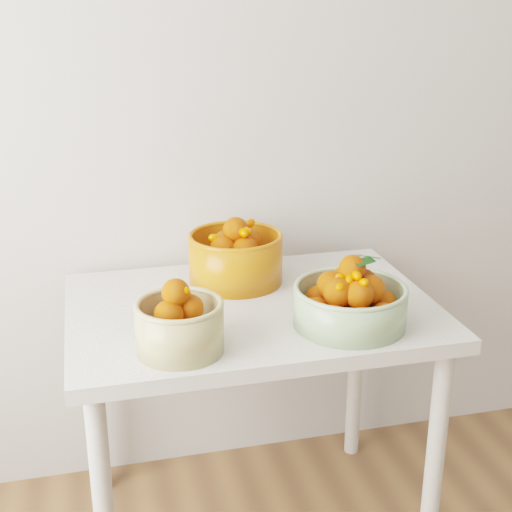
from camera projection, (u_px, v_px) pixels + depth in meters
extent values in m
cube|color=beige|center=(342.00, 64.00, 2.21)|extent=(4.00, 0.04, 2.70)
cube|color=silver|center=(252.00, 311.00, 1.97)|extent=(1.00, 0.70, 0.04)
cylinder|color=silver|center=(434.00, 464.00, 1.93)|extent=(0.05, 0.05, 0.71)
cylinder|color=silver|center=(96.00, 396.00, 2.26)|extent=(0.05, 0.05, 0.71)
cylinder|color=silver|center=(356.00, 363.00, 2.46)|extent=(0.05, 0.05, 0.71)
cylinder|color=tan|center=(180.00, 328.00, 1.69)|extent=(0.24, 0.24, 0.12)
torus|color=tan|center=(179.00, 305.00, 1.66)|extent=(0.24, 0.24, 0.01)
sphere|color=#D1660C|center=(202.00, 330.00, 1.70)|extent=(0.07, 0.07, 0.07)
sphere|color=#D54000|center=(177.00, 323.00, 1.74)|extent=(0.07, 0.07, 0.07)
sphere|color=#D54000|center=(157.00, 334.00, 1.68)|extent=(0.07, 0.07, 0.07)
sphere|color=#D54000|center=(183.00, 342.00, 1.64)|extent=(0.07, 0.07, 0.07)
sphere|color=#D54000|center=(180.00, 332.00, 1.69)|extent=(0.07, 0.07, 0.07)
sphere|color=#D54000|center=(189.00, 308.00, 1.69)|extent=(0.07, 0.07, 0.07)
sphere|color=#D54000|center=(169.00, 315.00, 1.65)|extent=(0.07, 0.07, 0.07)
sphere|color=#D54000|center=(176.00, 293.00, 1.66)|extent=(0.07, 0.07, 0.07)
ellipsoid|color=#FA5600|center=(183.00, 291.00, 1.65)|extent=(0.04, 0.04, 0.03)
ellipsoid|color=#FA5600|center=(182.00, 292.00, 1.68)|extent=(0.04, 0.04, 0.03)
ellipsoid|color=#FA5600|center=(179.00, 291.00, 1.66)|extent=(0.04, 0.04, 0.03)
ellipsoid|color=#FA5600|center=(180.00, 300.00, 1.66)|extent=(0.04, 0.04, 0.03)
ellipsoid|color=#FA5600|center=(185.00, 293.00, 1.67)|extent=(0.04, 0.04, 0.03)
cylinder|color=#96B784|center=(350.00, 306.00, 1.82)|extent=(0.36, 0.36, 0.10)
torus|color=#96B784|center=(351.00, 288.00, 1.81)|extent=(0.37, 0.37, 0.01)
sphere|color=#D54000|center=(383.00, 304.00, 1.85)|extent=(0.07, 0.07, 0.07)
sphere|color=#D54000|center=(364.00, 295.00, 1.90)|extent=(0.08, 0.08, 0.08)
sphere|color=#D54000|center=(339.00, 293.00, 1.91)|extent=(0.07, 0.07, 0.07)
sphere|color=#D54000|center=(318.00, 300.00, 1.87)|extent=(0.07, 0.07, 0.07)
sphere|color=#D54000|center=(316.00, 312.00, 1.80)|extent=(0.08, 0.08, 0.08)
sphere|color=#D54000|center=(333.00, 320.00, 1.75)|extent=(0.08, 0.08, 0.08)
sphere|color=#D54000|center=(362.00, 323.00, 1.74)|extent=(0.08, 0.08, 0.08)
sphere|color=#D54000|center=(383.00, 316.00, 1.78)|extent=(0.07, 0.07, 0.07)
sphere|color=#D54000|center=(350.00, 307.00, 1.82)|extent=(0.07, 0.07, 0.07)
sphere|color=#D54000|center=(364.00, 282.00, 1.84)|extent=(0.07, 0.07, 0.07)
sphere|color=#D54000|center=(343.00, 280.00, 1.85)|extent=(0.07, 0.07, 0.07)
sphere|color=#D54000|center=(331.00, 285.00, 1.82)|extent=(0.07, 0.07, 0.07)
sphere|color=#D54000|center=(338.00, 292.00, 1.77)|extent=(0.08, 0.08, 0.08)
sphere|color=#D54000|center=(359.00, 294.00, 1.76)|extent=(0.07, 0.07, 0.07)
sphere|color=#D54000|center=(371.00, 289.00, 1.79)|extent=(0.07, 0.07, 0.07)
sphere|color=#D54000|center=(352.00, 268.00, 1.79)|extent=(0.07, 0.07, 0.07)
ellipsoid|color=#FA5600|center=(340.00, 287.00, 1.75)|extent=(0.04, 0.04, 0.03)
ellipsoid|color=#FA5600|center=(348.00, 274.00, 1.82)|extent=(0.02, 0.04, 0.03)
ellipsoid|color=#FA5600|center=(368.00, 285.00, 1.78)|extent=(0.04, 0.04, 0.03)
ellipsoid|color=#FA5600|center=(351.00, 275.00, 1.79)|extent=(0.04, 0.04, 0.03)
ellipsoid|color=#FA5600|center=(347.00, 270.00, 1.82)|extent=(0.03, 0.04, 0.03)
ellipsoid|color=#FA5600|center=(351.00, 268.00, 1.79)|extent=(0.03, 0.03, 0.03)
ellipsoid|color=#FA5600|center=(341.00, 278.00, 1.78)|extent=(0.04, 0.03, 0.03)
ellipsoid|color=#FA5600|center=(364.00, 283.00, 1.74)|extent=(0.03, 0.04, 0.04)
ellipsoid|color=#FA5600|center=(357.00, 275.00, 1.76)|extent=(0.03, 0.04, 0.03)
ellipsoid|color=#FA5600|center=(351.00, 272.00, 1.79)|extent=(0.04, 0.04, 0.03)
ellipsoid|color=#FA5600|center=(350.00, 280.00, 1.77)|extent=(0.04, 0.05, 0.04)
cylinder|color=#CE5C10|center=(236.00, 259.00, 2.09)|extent=(0.35, 0.35, 0.14)
torus|color=#CE5C10|center=(235.00, 236.00, 2.07)|extent=(0.35, 0.35, 0.01)
sphere|color=#D1660C|center=(263.00, 263.00, 2.12)|extent=(0.08, 0.08, 0.08)
sphere|color=#D54000|center=(244.00, 256.00, 2.18)|extent=(0.08, 0.08, 0.08)
sphere|color=#D54000|center=(218.00, 258.00, 2.16)|extent=(0.08, 0.08, 0.08)
sphere|color=#D54000|center=(208.00, 268.00, 2.08)|extent=(0.08, 0.08, 0.08)
sphere|color=#D54000|center=(228.00, 276.00, 2.02)|extent=(0.08, 0.08, 0.08)
sphere|color=#D54000|center=(254.00, 273.00, 2.04)|extent=(0.07, 0.07, 0.07)
sphere|color=#D54000|center=(236.00, 265.00, 2.10)|extent=(0.08, 0.08, 0.08)
sphere|color=#D54000|center=(248.00, 243.00, 2.11)|extent=(0.08, 0.08, 0.08)
sphere|color=#D54000|center=(225.00, 243.00, 2.11)|extent=(0.07, 0.07, 0.07)
sphere|color=#D54000|center=(223.00, 249.00, 2.05)|extent=(0.08, 0.08, 0.08)
sphere|color=#D54000|center=(245.00, 250.00, 2.05)|extent=(0.08, 0.08, 0.08)
sphere|color=#D54000|center=(236.00, 230.00, 2.06)|extent=(0.07, 0.07, 0.07)
ellipsoid|color=#FA5600|center=(250.00, 223.00, 2.11)|extent=(0.05, 0.05, 0.04)
ellipsoid|color=#FA5600|center=(237.00, 239.00, 2.07)|extent=(0.05, 0.04, 0.04)
ellipsoid|color=#FA5600|center=(243.00, 227.00, 2.09)|extent=(0.05, 0.05, 0.03)
ellipsoid|color=#FA5600|center=(235.00, 237.00, 2.07)|extent=(0.05, 0.04, 0.04)
ellipsoid|color=#FA5600|center=(239.00, 227.00, 2.13)|extent=(0.04, 0.05, 0.04)
ellipsoid|color=#FA5600|center=(249.00, 242.00, 2.04)|extent=(0.04, 0.05, 0.04)
ellipsoid|color=#FA5600|center=(244.00, 233.00, 2.02)|extent=(0.04, 0.05, 0.03)
ellipsoid|color=#FA5600|center=(240.00, 234.00, 2.06)|extent=(0.05, 0.05, 0.03)
ellipsoid|color=#FA5600|center=(215.00, 238.00, 2.05)|extent=(0.05, 0.03, 0.04)
ellipsoid|color=#FA5600|center=(246.00, 231.00, 2.03)|extent=(0.05, 0.05, 0.03)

